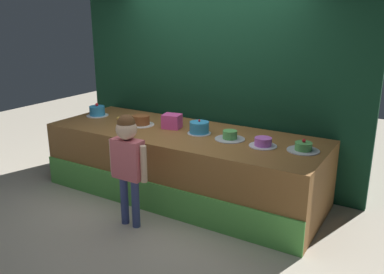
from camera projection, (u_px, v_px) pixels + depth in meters
name	position (u px, v px, depth m)	size (l,w,h in m)	color
ground_plane	(155.00, 212.00, 4.60)	(12.00, 12.00, 0.00)	#BCB29E
stage_platform	(183.00, 163.00, 4.97)	(3.40, 1.24, 0.81)	brown
curtain_backdrop	(212.00, 66.00, 5.23)	(4.08, 0.08, 3.04)	#113823
child_figure	(128.00, 156.00, 4.11)	(0.47, 0.22, 1.22)	#3F4C8C
pink_box	(172.00, 121.00, 4.99)	(0.22, 0.19, 0.17)	#F04EA3
donut	(121.00, 118.00, 5.42)	(0.11, 0.11, 0.03)	#F2BF4C
cake_far_left	(97.00, 111.00, 5.60)	(0.30, 0.30, 0.18)	white
cake_left	(141.00, 121.00, 5.13)	(0.33, 0.33, 0.13)	white
cake_center_left	(199.00, 128.00, 4.76)	(0.28, 0.28, 0.17)	silver
cake_center_right	(230.00, 136.00, 4.55)	(0.34, 0.34, 0.10)	silver
cake_right	(263.00, 143.00, 4.31)	(0.30, 0.30, 0.10)	silver
cake_far_right	(303.00, 147.00, 4.17)	(0.34, 0.34, 0.13)	silver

